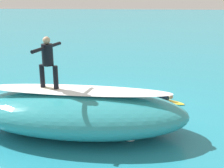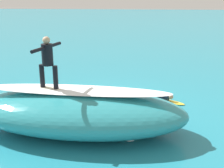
{
  "view_description": "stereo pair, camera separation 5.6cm",
  "coord_description": "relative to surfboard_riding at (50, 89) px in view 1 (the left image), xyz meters",
  "views": [
    {
      "loc": [
        -0.93,
        11.15,
        4.48
      ],
      "look_at": [
        -0.24,
        0.9,
        1.17
      ],
      "focal_mm": 47.19,
      "sensor_mm": 36.0,
      "label": 1
    },
    {
      "loc": [
        -0.98,
        11.14,
        4.48
      ],
      "look_at": [
        -0.24,
        0.9,
        1.17
      ],
      "focal_mm": 47.19,
      "sensor_mm": 36.0,
      "label": 2
    }
  ],
  "objects": [
    {
      "name": "ground_plane",
      "position": [
        -1.66,
        -2.39,
        -1.44
      ],
      "size": [
        120.0,
        120.0,
        0.0
      ],
      "primitive_type": "plane",
      "color": "teal"
    },
    {
      "name": "foam_patch_mid",
      "position": [
        -1.12,
        -2.54,
        -1.39
      ],
      "size": [
        0.45,
        0.51,
        0.09
      ],
      "primitive_type": "ellipsoid",
      "rotation": [
        0.0,
        0.0,
        1.59
      ],
      "color": "white",
      "rests_on": "ground_plane"
    },
    {
      "name": "foam_patch_near",
      "position": [
        -2.5,
        0.49,
        -1.37
      ],
      "size": [
        0.71,
        0.69,
        0.14
      ],
      "primitive_type": "ellipsoid",
      "rotation": [
        0.0,
        0.0,
        2.42
      ],
      "color": "white",
      "rests_on": "ground_plane"
    },
    {
      "name": "surfer_paddling",
      "position": [
        -3.69,
        -3.02,
        -1.25
      ],
      "size": [
        1.56,
        0.89,
        0.3
      ],
      "rotation": [
        0.0,
        0.0,
        2.7
      ],
      "color": "black",
      "rests_on": "surfboard_paddling"
    },
    {
      "name": "surfer_riding",
      "position": [
        -0.0,
        -0.0,
        0.99
      ],
      "size": [
        0.63,
        1.51,
        1.64
      ],
      "rotation": [
        0.0,
        0.0,
        -0.29
      ],
      "color": "black",
      "rests_on": "surfboard_riding"
    },
    {
      "name": "surfboard_riding",
      "position": [
        0.0,
        0.0,
        0.0
      ],
      "size": [
        1.95,
        1.07,
        0.08
      ],
      "primitive_type": "ellipsoid",
      "rotation": [
        0.0,
        0.0,
        -0.29
      ],
      "color": "#EAE5C6",
      "rests_on": "wave_crest"
    },
    {
      "name": "wave_crest",
      "position": [
        -0.89,
        0.05,
        -0.74
      ],
      "size": [
        7.26,
        3.41,
        1.4
      ],
      "primitive_type": "ellipsoid",
      "rotation": [
        0.0,
        0.0,
        -0.06
      ],
      "color": "teal",
      "rests_on": "ground_plane"
    },
    {
      "name": "wave_foam_lip",
      "position": [
        -0.89,
        0.05,
        -0.0
      ],
      "size": [
        6.08,
        1.4,
        0.08
      ],
      "primitive_type": "ellipsoid",
      "rotation": [
        0.0,
        0.0,
        -0.06
      ],
      "color": "white",
      "rests_on": "wave_crest"
    },
    {
      "name": "surfboard_paddling",
      "position": [
        -3.8,
        -2.97,
        -1.41
      ],
      "size": [
        2.17,
        1.37,
        0.06
      ],
      "primitive_type": "ellipsoid",
      "rotation": [
        0.0,
        0.0,
        2.7
      ],
      "color": "yellow",
      "rests_on": "ground_plane"
    }
  ]
}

